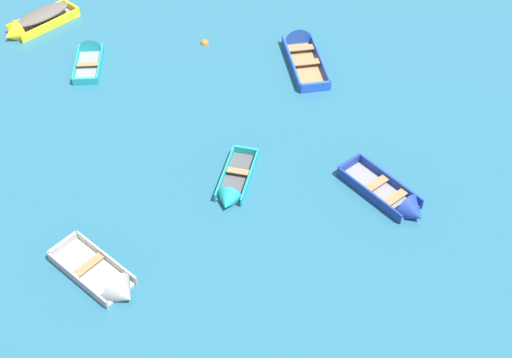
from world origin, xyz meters
The scene contains 7 objects.
rowboat_turquoise_midfield_left centered at (-8.09, 26.99, 0.15)m, with size 1.50×3.08×0.99m.
rowboat_deep_blue_far_back centered at (5.04, 19.22, 0.19)m, with size 3.26×3.24×1.06m.
rowboat_yellow_cluster_outer centered at (-11.31, 28.86, 0.33)m, with size 3.16×3.61×1.12m.
rowboat_blue_back_row_center centered at (1.16, 28.34, 0.20)m, with size 2.37×4.49×1.23m.
rowboat_turquoise_midfield_right centered at (-0.79, 19.26, 0.16)m, with size 1.34×3.13×0.89m.
rowboat_grey_near_right centered at (-4.10, 14.82, 0.17)m, with size 3.41×2.89×1.13m.
mooring_buoy_central centered at (-3.19, 28.49, 0.00)m, with size 0.37×0.37×0.37m, color orange.
Camera 1 is at (1.66, 2.82, 17.43)m, focal length 47.26 mm.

